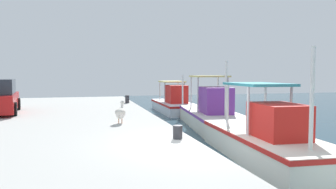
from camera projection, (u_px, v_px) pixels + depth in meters
The scene contains 6 objects.
fishing_boat_nearest at pixel (174, 103), 21.57m from camera, with size 5.97×2.09×2.56m.
fishing_boat_second at pixel (212, 114), 15.52m from camera, with size 6.51×2.94×3.16m.
fishing_boat_third at pixel (266, 140), 9.50m from camera, with size 5.95×2.35×3.25m.
pelican at pixel (121, 112), 11.62m from camera, with size 0.96×0.55×0.82m.
mooring_bollard_nearest at pixel (127, 99), 19.68m from camera, with size 0.26×0.26×0.49m, color #333338.
mooring_bollard_second at pixel (178, 132), 8.83m from camera, with size 0.27×0.27×0.38m, color #333338.
Camera 1 is at (7.80, -2.89, 2.60)m, focal length 33.96 mm.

